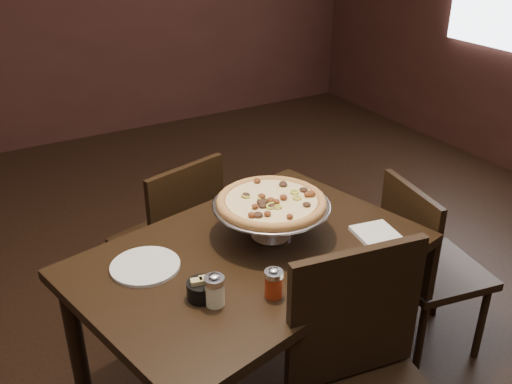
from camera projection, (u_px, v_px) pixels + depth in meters
room at (255, 81)px, 1.68m from camera, size 6.04×7.04×2.84m
dining_table at (251, 275)px, 2.08m from camera, size 1.37×1.06×0.76m
pizza_stand at (271, 202)px, 2.06m from camera, size 0.43×0.43×0.18m
parmesan_shaker at (215, 290)px, 1.74m from camera, size 0.06×0.06×0.11m
pepper_flake_shaker at (274, 283)px, 1.78m from camera, size 0.06×0.06×0.10m
packet_caddy at (202, 289)px, 1.78m from camera, size 0.10×0.10×0.07m
napkin_stack at (376, 234)px, 2.13m from camera, size 0.17×0.17×0.02m
plate_left at (145, 266)px, 1.94m from camera, size 0.24×0.24×0.01m
plate_near at (331, 284)px, 1.85m from camera, size 0.24×0.24×0.01m
serving_spatula at (281, 209)px, 2.02m from camera, size 0.14×0.14×0.02m
chair_far at (174, 237)px, 2.67m from camera, size 0.50×0.50×0.87m
chair_side at (425, 263)px, 2.49m from camera, size 0.46×0.46×0.85m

